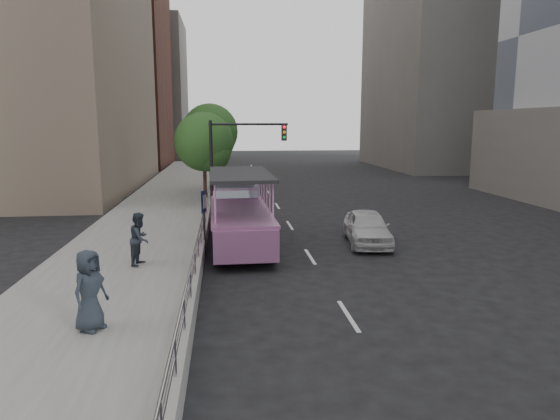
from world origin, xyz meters
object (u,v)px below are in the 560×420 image
object	(u,v)px
duck_boat	(239,215)
street_tree_near	(206,144)
parking_sign	(204,215)
street_tree_far	(211,134)
pedestrian_far	(89,290)
traffic_signal	(234,153)
pedestrian_mid	(140,239)
car	(367,227)

from	to	relation	value
duck_boat	street_tree_near	distance (m)	9.57
parking_sign	street_tree_far	size ratio (longest dim) A/B	0.40
pedestrian_far	street_tree_near	world-z (taller)	street_tree_near
traffic_signal	street_tree_near	size ratio (longest dim) A/B	0.91
pedestrian_mid	pedestrian_far	xyz separation A→B (m)	(-0.25, -5.47, 0.06)
duck_boat	traffic_signal	world-z (taller)	traffic_signal
pedestrian_far	car	bearing A→B (deg)	-17.47
car	pedestrian_mid	xyz separation A→B (m)	(-8.83, -3.20, 0.48)
pedestrian_far	parking_sign	bearing A→B (deg)	11.17
car	street_tree_near	distance (m)	12.74
parking_sign	pedestrian_far	bearing A→B (deg)	-107.67
car	pedestrian_mid	distance (m)	9.40
pedestrian_mid	street_tree_near	bearing A→B (deg)	5.82
parking_sign	street_tree_near	bearing A→B (deg)	91.52
pedestrian_far	street_tree_far	world-z (taller)	street_tree_far
pedestrian_mid	street_tree_far	xyz separation A→B (m)	(1.98, 19.35, 3.11)
car	street_tree_near	xyz separation A→B (m)	(-7.04, 10.15, 3.10)
car	traffic_signal	size ratio (longest dim) A/B	0.81
duck_boat	pedestrian_far	bearing A→B (deg)	-110.79
duck_boat	pedestrian_mid	xyz separation A→B (m)	(-3.47, -4.32, 0.04)
traffic_signal	street_tree_near	world-z (taller)	street_tree_near
pedestrian_far	street_tree_far	distance (m)	25.11
car	pedestrian_far	world-z (taller)	pedestrian_far
duck_boat	pedestrian_mid	distance (m)	5.54
duck_boat	parking_sign	bearing A→B (deg)	-119.35
pedestrian_far	traffic_signal	xyz separation A→B (m)	(3.63, 15.39, 2.24)
car	street_tree_near	bearing A→B (deg)	131.52
car	traffic_signal	distance (m)	9.09
street_tree_near	street_tree_far	size ratio (longest dim) A/B	0.89
car	traffic_signal	world-z (taller)	traffic_signal
pedestrian_mid	pedestrian_far	bearing A→B (deg)	-169.17
pedestrian_mid	street_tree_near	xyz separation A→B (m)	(1.78, 13.35, 2.62)
pedestrian_far	traffic_signal	distance (m)	15.97
car	parking_sign	size ratio (longest dim) A/B	1.64
pedestrian_mid	street_tree_near	size ratio (longest dim) A/B	0.31
car	street_tree_near	world-z (taller)	street_tree_near
street_tree_near	street_tree_far	distance (m)	6.02
pedestrian_mid	traffic_signal	xyz separation A→B (m)	(3.38, 9.92, 2.30)
street_tree_near	pedestrian_mid	bearing A→B (deg)	-97.61
duck_boat	pedestrian_far	xyz separation A→B (m)	(-3.71, -9.78, 0.10)
traffic_signal	duck_boat	bearing A→B (deg)	-89.14
pedestrian_far	street_tree_far	xyz separation A→B (m)	(2.23, 24.82, 3.05)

